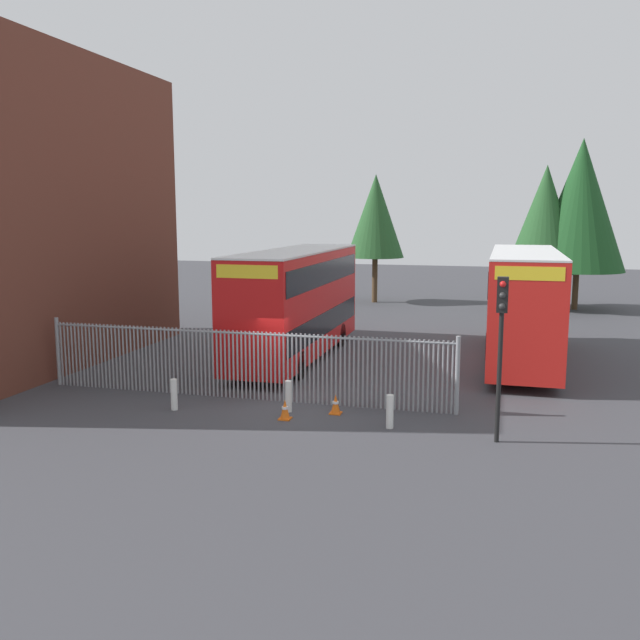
{
  "coord_description": "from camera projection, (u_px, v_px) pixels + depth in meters",
  "views": [
    {
      "loc": [
        6.48,
        -19.83,
        5.88
      ],
      "look_at": [
        0.0,
        4.0,
        2.0
      ],
      "focal_mm": 38.3,
      "sensor_mm": 36.0,
      "label": 1
    }
  ],
  "objects": [
    {
      "name": "ground_plane",
      "position": [
        345.0,
        352.0,
        29.12
      ],
      "size": [
        100.0,
        100.0,
        0.0
      ],
      "primitive_type": "plane",
      "color": "#3D3D42"
    },
    {
      "name": "palisade_fence",
      "position": [
        242.0,
        362.0,
        21.7
      ],
      "size": [
        13.65,
        0.14,
        2.35
      ],
      "color": "gray",
      "rests_on": "ground"
    },
    {
      "name": "double_decker_bus_near_gate",
      "position": [
        523.0,
        302.0,
        26.81
      ],
      "size": [
        2.54,
        10.81,
        4.42
      ],
      "color": "red",
      "rests_on": "ground"
    },
    {
      "name": "double_decker_bus_behind_fence_left",
      "position": [
        296.0,
        300.0,
        27.47
      ],
      "size": [
        2.54,
        10.81,
        4.42
      ],
      "color": "red",
      "rests_on": "ground"
    },
    {
      "name": "bollard_near_left",
      "position": [
        174.0,
        394.0,
        20.53
      ],
      "size": [
        0.2,
        0.2,
        0.95
      ],
      "primitive_type": "cylinder",
      "color": "silver",
      "rests_on": "ground"
    },
    {
      "name": "bollard_center_front",
      "position": [
        289.0,
        396.0,
        20.33
      ],
      "size": [
        0.2,
        0.2,
        0.95
      ],
      "primitive_type": "cylinder",
      "color": "silver",
      "rests_on": "ground"
    },
    {
      "name": "bollard_near_right",
      "position": [
        390.0,
        412.0,
        18.76
      ],
      "size": [
        0.2,
        0.2,
        0.95
      ],
      "primitive_type": "cylinder",
      "color": "silver",
      "rests_on": "ground"
    },
    {
      "name": "traffic_cone_by_gate",
      "position": [
        285.0,
        410.0,
        19.61
      ],
      "size": [
        0.34,
        0.34,
        0.59
      ],
      "color": "orange",
      "rests_on": "ground"
    },
    {
      "name": "traffic_cone_mid_forecourt",
      "position": [
        336.0,
        404.0,
        20.15
      ],
      "size": [
        0.34,
        0.34,
        0.59
      ],
      "color": "orange",
      "rests_on": "ground"
    },
    {
      "name": "traffic_light_kerbside",
      "position": [
        501.0,
        329.0,
        17.24
      ],
      "size": [
        0.28,
        0.33,
        4.3
      ],
      "color": "black",
      "rests_on": "ground"
    },
    {
      "name": "tree_tall_back",
      "position": [
        580.0,
        205.0,
        41.09
      ],
      "size": [
        5.55,
        5.55,
        10.3
      ],
      "color": "#4C3823",
      "rests_on": "ground"
    },
    {
      "name": "tree_short_side",
      "position": [
        376.0,
        216.0,
        44.6
      ],
      "size": [
        3.78,
        3.78,
        8.38
      ],
      "color": "#4C3823",
      "rests_on": "ground"
    },
    {
      "name": "tree_mid_row",
      "position": [
        545.0,
        219.0,
        41.48
      ],
      "size": [
        4.54,
        4.54,
        8.77
      ],
      "color": "#4C3823",
      "rests_on": "ground"
    }
  ]
}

